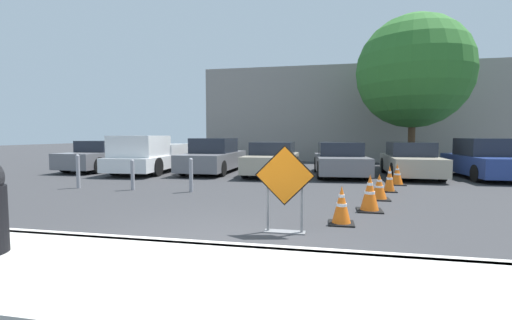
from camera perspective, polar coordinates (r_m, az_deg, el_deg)
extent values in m
plane|color=#333335|center=(14.58, 5.09, -2.25)|extent=(96.00, 96.00, 0.00)
cube|color=beige|center=(4.00, -13.65, -18.84)|extent=(29.16, 2.15, 0.14)
cube|color=beige|center=(4.93, -8.19, -14.26)|extent=(29.16, 0.20, 0.14)
cube|color=black|center=(5.63, 4.81, -2.56)|extent=(1.00, 0.02, 1.00)
cube|color=orange|center=(5.61, 4.79, -2.57)|extent=(0.94, 0.02, 0.94)
cube|color=slate|center=(5.86, 4.80, -11.84)|extent=(0.68, 0.20, 0.02)
cube|color=slate|center=(5.79, 2.04, -7.21)|extent=(0.04, 0.04, 0.97)
cube|color=slate|center=(5.73, 7.66, -7.37)|extent=(0.04, 0.04, 0.97)
cube|color=black|center=(6.55, 14.01, -10.19)|extent=(0.46, 0.46, 0.03)
cone|color=orange|center=(6.48, 14.07, -7.15)|extent=(0.34, 0.34, 0.68)
cylinder|color=white|center=(6.45, 14.09, -5.84)|extent=(0.11, 0.11, 0.06)
cylinder|color=white|center=(6.48, 14.07, -7.26)|extent=(0.19, 0.19, 0.06)
cube|color=black|center=(7.80, 18.37, -7.96)|extent=(0.52, 0.52, 0.03)
cone|color=orange|center=(7.73, 18.44, -5.09)|extent=(0.39, 0.39, 0.76)
cylinder|color=white|center=(7.70, 18.47, -3.86)|extent=(0.12, 0.12, 0.07)
cylinder|color=white|center=(7.73, 18.44, -5.20)|extent=(0.21, 0.21, 0.07)
cube|color=black|center=(9.23, 19.79, -6.13)|extent=(0.52, 0.52, 0.03)
cone|color=orange|center=(9.18, 19.84, -4.13)|extent=(0.38, 0.38, 0.62)
cylinder|color=white|center=(9.16, 19.86, -3.28)|extent=(0.12, 0.12, 0.06)
cylinder|color=white|center=(9.18, 19.83, -4.20)|extent=(0.21, 0.21, 0.06)
cube|color=black|center=(10.57, 21.31, -4.88)|extent=(0.40, 0.40, 0.03)
cone|color=orange|center=(10.52, 21.36, -2.81)|extent=(0.29, 0.29, 0.74)
cylinder|color=white|center=(10.50, 21.39, -1.92)|extent=(0.09, 0.09, 0.07)
cylinder|color=white|center=(10.52, 21.36, -2.89)|extent=(0.16, 0.16, 0.07)
cube|color=black|center=(12.12, 22.42, -3.78)|extent=(0.50, 0.50, 0.03)
cone|color=orange|center=(12.08, 22.46, -2.14)|extent=(0.37, 0.37, 0.67)
cylinder|color=white|center=(12.07, 22.48, -1.45)|extent=(0.12, 0.12, 0.06)
cylinder|color=white|center=(12.08, 22.46, -2.20)|extent=(0.21, 0.21, 0.06)
cube|color=slate|center=(17.41, -24.32, 0.19)|extent=(1.83, 4.28, 0.67)
cube|color=#1E232D|center=(17.47, -24.17, 2.14)|extent=(1.58, 1.98, 0.50)
cylinder|color=black|center=(15.89, -24.83, -0.82)|extent=(0.21, 0.70, 0.70)
cylinder|color=black|center=(16.92, -29.16, -0.69)|extent=(0.21, 0.70, 0.70)
cylinder|color=black|center=(18.04, -19.76, -0.13)|extent=(0.21, 0.70, 0.70)
cylinder|color=black|center=(18.95, -23.86, -0.05)|extent=(0.21, 0.70, 0.70)
cube|color=silver|center=(15.84, -16.76, -0.16)|extent=(2.17, 5.28, 0.55)
cube|color=silver|center=(14.76, -18.79, 2.21)|extent=(1.88, 2.16, 0.85)
cube|color=silver|center=(17.85, -13.68, 1.98)|extent=(1.85, 0.18, 0.45)
cube|color=silver|center=(16.40, -12.31, 1.81)|extent=(0.21, 2.50, 0.45)
cube|color=silver|center=(17.15, -18.07, 1.80)|extent=(0.21, 2.50, 0.45)
cylinder|color=black|center=(14.06, -16.22, -1.12)|extent=(0.27, 0.75, 0.74)
cylinder|color=black|center=(14.91, -22.46, -0.98)|extent=(0.27, 0.75, 0.74)
cylinder|color=black|center=(16.93, -11.73, -0.17)|extent=(0.27, 0.75, 0.74)
cylinder|color=black|center=(17.64, -17.18, -0.10)|extent=(0.27, 0.75, 0.74)
cube|color=slate|center=(15.10, -7.08, -0.07)|extent=(1.83, 4.61, 0.69)
cube|color=#1E232D|center=(15.18, -6.96, 2.44)|extent=(1.60, 2.12, 0.63)
cylinder|color=black|center=(13.51, -5.66, -1.40)|extent=(0.20, 0.64, 0.64)
cylinder|color=black|center=(14.09, -12.15, -1.25)|extent=(0.20, 0.64, 0.64)
cylinder|color=black|center=(16.24, -2.67, -0.45)|extent=(0.20, 0.64, 0.64)
cylinder|color=black|center=(16.73, -8.21, -0.35)|extent=(0.20, 0.64, 0.64)
cube|color=#A39984|center=(13.96, 2.76, -0.39)|extent=(1.86, 4.06, 0.65)
cube|color=#1E232D|center=(14.02, 2.83, 1.98)|extent=(1.63, 1.87, 0.50)
cylinder|color=black|center=(12.62, 5.73, -1.63)|extent=(0.20, 0.71, 0.71)
cylinder|color=black|center=(12.90, -1.83, -1.49)|extent=(0.20, 0.71, 0.71)
cylinder|color=black|center=(15.12, 6.66, -0.68)|extent=(0.20, 0.71, 0.71)
cylinder|color=black|center=(15.35, 0.31, -0.58)|extent=(0.20, 0.71, 0.71)
cube|color=slate|center=(14.12, 13.80, -0.53)|extent=(2.13, 4.24, 0.63)
cube|color=#1E232D|center=(14.18, 13.80, 1.83)|extent=(1.76, 2.00, 0.53)
cylinder|color=black|center=(13.00, 18.14, -1.74)|extent=(0.25, 0.68, 0.67)
cylinder|color=black|center=(12.79, 10.63, -1.70)|extent=(0.25, 0.68, 0.67)
cylinder|color=black|center=(15.50, 16.40, -0.78)|extent=(0.25, 0.68, 0.67)
cylinder|color=black|center=(15.33, 10.10, -0.73)|extent=(0.25, 0.68, 0.67)
cube|color=#A39984|center=(14.70, 24.29, -0.61)|extent=(1.88, 4.36, 0.64)
cube|color=#1E232D|center=(14.77, 24.28, 1.69)|extent=(1.60, 2.03, 0.53)
cylinder|color=black|center=(13.61, 28.65, -1.85)|extent=(0.22, 0.65, 0.64)
cylinder|color=black|center=(13.27, 21.97, -1.78)|extent=(0.22, 0.65, 0.64)
cylinder|color=black|center=(16.18, 26.16, -0.88)|extent=(0.22, 0.65, 0.64)
cylinder|color=black|center=(15.90, 20.53, -0.80)|extent=(0.22, 0.65, 0.64)
cube|color=navy|center=(15.51, 34.04, -0.67)|extent=(2.04, 4.07, 0.69)
cube|color=#1E232D|center=(15.57, 33.99, 1.82)|extent=(1.73, 1.90, 0.65)
cylinder|color=black|center=(14.04, 32.88, -1.90)|extent=(0.22, 0.62, 0.61)
cylinder|color=black|center=(17.01, 34.94, -1.04)|extent=(0.22, 0.62, 0.61)
cylinder|color=black|center=(16.34, 29.42, -1.01)|extent=(0.22, 0.62, 0.61)
cylinder|color=gray|center=(9.94, -10.78, -2.64)|extent=(0.11, 0.11, 0.92)
sphere|color=gray|center=(9.90, -10.82, 0.01)|extent=(0.12, 0.12, 0.12)
cylinder|color=gray|center=(10.77, -19.88, -2.47)|extent=(0.11, 0.11, 0.85)
sphere|color=gray|center=(10.73, -19.93, -0.20)|extent=(0.12, 0.12, 0.12)
cylinder|color=gray|center=(11.82, -27.53, -1.82)|extent=(0.11, 0.11, 0.98)
sphere|color=gray|center=(11.78, -27.61, 0.56)|extent=(0.12, 0.12, 0.12)
cube|color=gray|center=(23.77, 14.59, 7.15)|extent=(17.72, 5.00, 5.83)
cylinder|color=#513823|center=(17.93, 24.47, 2.80)|extent=(0.32, 0.32, 2.62)
sphere|color=#2D6B28|center=(18.17, 24.79, 13.20)|extent=(5.25, 5.25, 5.25)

